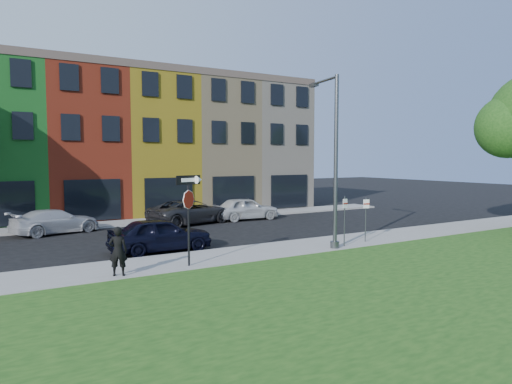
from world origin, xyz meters
TOP-DOWN VIEW (x-y plane):
  - ground at (0.00, 0.00)m, footprint 120.00×120.00m
  - sidewalk_near at (2.00, 3.00)m, footprint 40.00×3.00m
  - sidewalk_far at (-3.00, 15.00)m, footprint 40.00×2.40m
  - rowhouse_block at (-2.50, 21.18)m, footprint 30.00×10.12m
  - stop_sign at (-4.33, 2.08)m, footprint 1.03×0.26m
  - man at (-6.97, 1.96)m, footprint 0.91×0.85m
  - sedan_near at (-4.21, 5.66)m, footprint 1.91×4.53m
  - parked_car_silver at (-7.55, 13.24)m, footprint 4.36×5.66m
  - parked_car_dark at (0.24, 12.94)m, footprint 5.23×6.75m
  - parked_car_white at (4.15, 12.83)m, footprint 2.24×4.64m
  - street_lamp at (2.61, 2.11)m, footprint 0.72×2.56m
  - parking_sign_a at (3.20, 1.98)m, footprint 0.32×0.12m
  - parking_sign_b at (4.85, 2.34)m, footprint 0.32×0.11m

SIDE VIEW (x-z plane):
  - ground at x=0.00m, z-range 0.00..0.00m
  - sidewalk_near at x=2.00m, z-range 0.00..0.12m
  - sidewalk_far at x=-3.00m, z-range 0.00..0.12m
  - parked_car_silver at x=-7.55m, z-range 0.00..1.35m
  - parked_car_white at x=4.15m, z-range 0.00..1.52m
  - sedan_near at x=-4.21m, z-range 0.00..1.53m
  - parked_car_dark at x=0.24m, z-range 0.00..1.53m
  - man at x=-6.97m, z-range 0.12..1.82m
  - parking_sign_b at x=4.85m, z-range 0.39..2.51m
  - parking_sign_a at x=3.20m, z-range 0.40..2.67m
  - stop_sign at x=-4.33m, z-range 0.82..4.20m
  - street_lamp at x=2.61m, z-range 0.15..7.80m
  - rowhouse_block at x=-2.50m, z-range -0.01..9.99m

